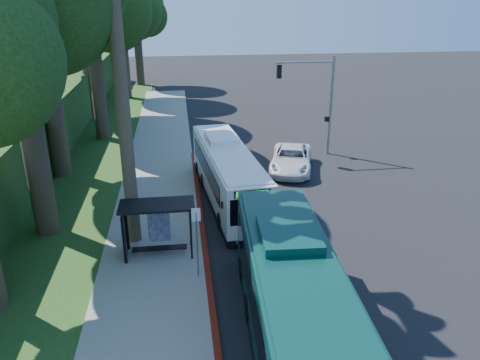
{
  "coord_description": "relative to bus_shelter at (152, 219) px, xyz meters",
  "views": [
    {
      "loc": [
        -5.86,
        -21.44,
        10.88
      ],
      "look_at": [
        -2.87,
        1.0,
        1.86
      ],
      "focal_mm": 35.0,
      "sensor_mm": 36.0,
      "label": 1
    }
  ],
  "objects": [
    {
      "name": "ground",
      "position": [
        7.26,
        2.86,
        -1.81
      ],
      "size": [
        140.0,
        140.0,
        0.0
      ],
      "primitive_type": "plane",
      "color": "black",
      "rests_on": "ground"
    },
    {
      "name": "sidewalk",
      "position": [
        -0.04,
        2.86,
        -1.75
      ],
      "size": [
        4.5,
        70.0,
        0.12
      ],
      "primitive_type": "cube",
      "color": "gray",
      "rests_on": "ground"
    },
    {
      "name": "red_curb",
      "position": [
        2.26,
        -1.14,
        -1.74
      ],
      "size": [
        0.25,
        30.0,
        0.13
      ],
      "primitive_type": "cube",
      "color": "maroon",
      "rests_on": "ground"
    },
    {
      "name": "grass_verge",
      "position": [
        -5.74,
        7.86,
        -1.78
      ],
      "size": [
        8.0,
        70.0,
        0.06
      ],
      "primitive_type": "cube",
      "color": "#234719",
      "rests_on": "ground"
    },
    {
      "name": "bus_shelter",
      "position": [
        0.0,
        0.0,
        0.0
      ],
      "size": [
        3.2,
        1.51,
        2.55
      ],
      "color": "black",
      "rests_on": "ground"
    },
    {
      "name": "stop_sign_pole",
      "position": [
        1.86,
        -2.14,
        0.28
      ],
      "size": [
        0.35,
        0.06,
        3.17
      ],
      "color": "gray",
      "rests_on": "ground"
    },
    {
      "name": "traffic_signal_pole",
      "position": [
        11.04,
        12.86,
        2.62
      ],
      "size": [
        4.1,
        0.3,
        7.0
      ],
      "color": "gray",
      "rests_on": "ground"
    },
    {
      "name": "tree_2",
      "position": [
        -4.64,
        18.84,
        8.67
      ],
      "size": [
        8.82,
        8.4,
        15.12
      ],
      "color": "#382B1E",
      "rests_on": "ground"
    },
    {
      "name": "tree_4",
      "position": [
        -4.14,
        34.84,
        7.92
      ],
      "size": [
        8.4,
        8.0,
        14.14
      ],
      "color": "#382B1E",
      "rests_on": "ground"
    },
    {
      "name": "tree_5",
      "position": [
        -3.16,
        42.84,
        7.16
      ],
      "size": [
        7.35,
        7.0,
        12.86
      ],
      "color": "#382B1E",
      "rests_on": "ground"
    },
    {
      "name": "white_bus",
      "position": [
        3.92,
        5.67,
        -0.2
      ],
      "size": [
        3.38,
        11.2,
        3.29
      ],
      "rotation": [
        0.0,
        0.0,
        0.09
      ],
      "color": "white",
      "rests_on": "ground"
    },
    {
      "name": "teal_bus",
      "position": [
        4.66,
        -7.31,
        0.03
      ],
      "size": [
        3.31,
        12.73,
        3.76
      ],
      "rotation": [
        0.0,
        0.0,
        -0.05
      ],
      "color": "#09332F",
      "rests_on": "ground"
    },
    {
      "name": "pickup",
      "position": [
        8.59,
        9.8,
        -1.03
      ],
      "size": [
        4.07,
        6.09,
        1.55
      ],
      "primitive_type": "imported",
      "rotation": [
        0.0,
        0.0,
        -0.29
      ],
      "color": "silver",
      "rests_on": "ground"
    }
  ]
}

